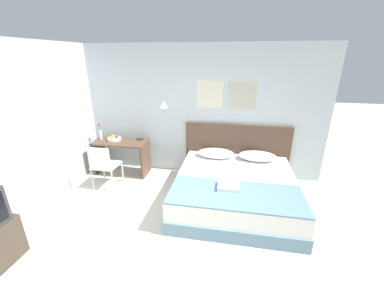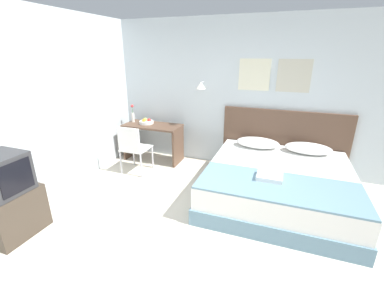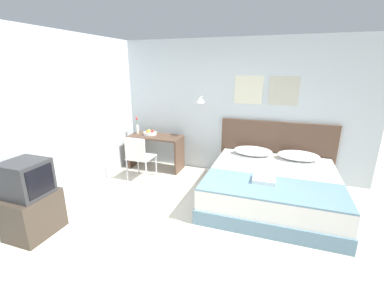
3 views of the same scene
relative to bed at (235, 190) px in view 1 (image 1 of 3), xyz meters
The scene contains 12 objects.
ground_plane 1.81m from the bed, 121.47° to the right, with size 24.00×24.00×0.00m, color beige.
wall_back 1.79m from the bed, 130.42° to the left, with size 5.26×0.31×2.65m.
bed is the anchor object (origin of this frame).
headboard 1.08m from the bed, 90.00° to the left, with size 2.12×0.06×1.13m.
pillow_left 0.91m from the bed, 118.10° to the left, with size 0.72×0.41×0.16m.
pillow_right 0.91m from the bed, 61.90° to the left, with size 0.72×0.41×0.16m.
throw_blanket 0.64m from the bed, 90.00° to the right, with size 1.94×0.80×0.02m.
folded_towel_near_foot 0.55m from the bed, 103.87° to the right, with size 0.32×0.27×0.06m.
desk 2.54m from the bed, 163.25° to the left, with size 1.12×0.52×0.73m.
desk_chair 2.46m from the bed, behind, with size 0.45×0.45×0.88m.
fruit_bowl 2.73m from the bed, 163.37° to the left, with size 0.28×0.28×0.11m.
flower_vase 3.04m from the bed, 164.89° to the left, with size 0.06×0.06×0.36m.
Camera 1 is at (0.83, -2.04, 2.41)m, focal length 22.00 mm.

